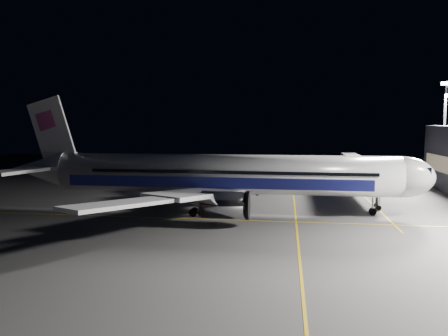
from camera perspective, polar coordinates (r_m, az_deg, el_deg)
The scene contains 11 objects.
ground at distance 63.08m, azimuth 0.11°, elevation -5.57°, with size 200.00×200.00×0.00m, color #4C4C4F.
guide_line_main at distance 62.51m, azimuth 9.27°, elevation -5.75°, with size 0.25×80.00×0.01m, color gold.
guide_line_cross at distance 57.28m, azimuth -0.73°, elevation -6.75°, with size 70.00×0.25×0.01m, color gold.
guide_line_side at distance 73.54m, azimuth 18.53°, elevation -4.22°, with size 0.25×40.00×0.01m, color gold.
airliner at distance 62.41m, azimuth -0.87°, elevation -0.89°, with size 61.48×54.22×16.64m.
jet_bridge at distance 80.78m, azimuth 17.62°, elevation -0.01°, with size 3.60×34.40×6.30m.
floodlight_mast_north at distance 98.33m, azimuth 26.86°, elevation 5.19°, with size 2.40×0.68×20.70m.
baggage_tug at distance 85.78m, azimuth -6.42°, elevation -2.02°, with size 2.71×2.46×1.61m.
safety_cone_a at distance 67.45m, azimuth -2.37°, elevation -4.52°, with size 0.46×0.46×0.68m, color #FB510A.
safety_cone_b at distance 76.54m, azimuth 2.70°, elevation -3.29°, with size 0.41×0.41×0.61m, color #FB510A.
safety_cone_c at distance 70.87m, azimuth -5.58°, elevation -4.09°, with size 0.36×0.36×0.54m, color #FB510A.
Camera 1 is at (8.62, -61.20, 12.65)m, focal length 35.00 mm.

